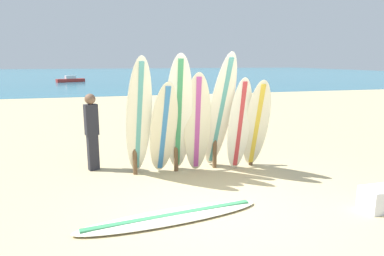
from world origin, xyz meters
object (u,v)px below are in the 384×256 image
at_px(surfboard_rack, 196,139).
at_px(surfboard_leaning_right, 239,125).
at_px(surfboard_leaning_far_right, 256,125).
at_px(surfboard_lying_on_sand, 171,217).
at_px(surfboard_leaning_center, 197,124).
at_px(small_boat_offshore, 71,80).
at_px(surfboard_leaning_far_left, 139,119).
at_px(surfboard_leaning_center_right, 220,113).
at_px(surfboard_leaning_center_left, 179,116).
at_px(surfboard_leaning_left, 164,129).
at_px(cooler_box, 382,199).
at_px(beachgoer_standing, 92,129).

xyz_separation_m(surfboard_rack, surfboard_leaning_right, (0.83, -0.38, 0.32)).
height_order(surfboard_leaning_far_right, surfboard_lying_on_sand, surfboard_leaning_far_right).
bearing_deg(surfboard_leaning_center, small_boat_offshore, 98.73).
distance_m(surfboard_leaning_far_left, surfboard_lying_on_sand, 2.22).
bearing_deg(surfboard_leaning_center_right, surfboard_leaning_far_right, -8.92).
bearing_deg(surfboard_leaning_center_left, surfboard_rack, 33.90).
xyz_separation_m(surfboard_rack, surfboard_leaning_center_right, (0.44, -0.28, 0.57)).
height_order(surfboard_leaning_left, surfboard_lying_on_sand, surfboard_leaning_left).
relative_size(surfboard_leaning_far_right, surfboard_lying_on_sand, 0.68).
bearing_deg(surfboard_leaning_center, cooler_box, -46.11).
distance_m(surfboard_leaning_right, cooler_box, 2.85).
relative_size(surfboard_rack, surfboard_leaning_right, 1.34).
height_order(surfboard_leaning_center_left, beachgoer_standing, surfboard_leaning_center_left).
xyz_separation_m(surfboard_leaning_far_right, beachgoer_standing, (-3.32, 0.93, -0.08)).
height_order(surfboard_leaning_left, surfboard_leaning_center_left, surfboard_leaning_center_left).
height_order(surfboard_leaning_left, surfboard_leaning_right, surfboard_leaning_right).
xyz_separation_m(surfboard_rack, surfboard_leaning_center, (-0.04, -0.28, 0.37)).
relative_size(surfboard_leaning_left, surfboard_leaning_right, 0.98).
bearing_deg(small_boat_offshore, beachgoer_standing, -84.71).
xyz_separation_m(surfboard_leaning_center_left, beachgoer_standing, (-1.69, 0.82, -0.33)).
xyz_separation_m(surfboard_leaning_far_left, beachgoer_standing, (-0.90, 0.83, -0.30)).
distance_m(surfboard_leaning_far_left, surfboard_leaning_left, 0.53).
bearing_deg(surfboard_lying_on_sand, surfboard_leaning_far_right, 39.06).
distance_m(surfboard_lying_on_sand, cooler_box, 3.30).
bearing_deg(surfboard_leaning_far_right, surfboard_leaning_center_right, 171.08).
bearing_deg(surfboard_lying_on_sand, surfboard_rack, 65.76).
distance_m(surfboard_leaning_center, surfboard_leaning_center_right, 0.52).
bearing_deg(surfboard_rack, surfboard_leaning_right, -24.81).
xyz_separation_m(surfboard_rack, surfboard_leaning_center_left, (-0.43, -0.29, 0.55)).
bearing_deg(surfboard_leaning_right, surfboard_leaning_center_right, 165.04).
relative_size(surfboard_leaning_left, cooler_box, 3.25).
bearing_deg(surfboard_leaning_left, surfboard_leaning_center, 1.85).
bearing_deg(beachgoer_standing, surfboard_leaning_far_left, -42.58).
height_order(surfboard_leaning_left, surfboard_leaning_center_right, surfboard_leaning_center_right).
distance_m(surfboard_rack, small_boat_offshore, 32.90).
relative_size(surfboard_rack, surfboard_leaning_far_right, 1.37).
bearing_deg(surfboard_leaning_center_left, surfboard_leaning_far_left, -179.24).
relative_size(surfboard_leaning_center_right, surfboard_leaning_far_right, 1.27).
relative_size(surfboard_leaning_far_left, surfboard_leaning_center, 1.15).
bearing_deg(surfboard_leaning_far_right, beachgoer_standing, 164.37).
xyz_separation_m(surfboard_lying_on_sand, cooler_box, (3.26, -0.53, 0.14)).
relative_size(surfboard_leaning_far_left, beachgoer_standing, 1.47).
height_order(surfboard_leaning_far_left, surfboard_leaning_center_left, surfboard_leaning_center_left).
xyz_separation_m(small_boat_offshore, cooler_box, (7.36, -35.20, -0.08)).
bearing_deg(surfboard_rack, surfboard_leaning_far_left, -166.19).
xyz_separation_m(surfboard_leaning_left, surfboard_leaning_center_right, (1.18, 0.03, 0.27)).
bearing_deg(surfboard_leaning_far_right, surfboard_leaning_far_left, 177.64).
height_order(surfboard_leaning_center_left, surfboard_lying_on_sand, surfboard_leaning_center_left).
bearing_deg(cooler_box, surfboard_lying_on_sand, 171.35).
xyz_separation_m(surfboard_leaning_center, beachgoer_standing, (-2.07, 0.81, -0.15)).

